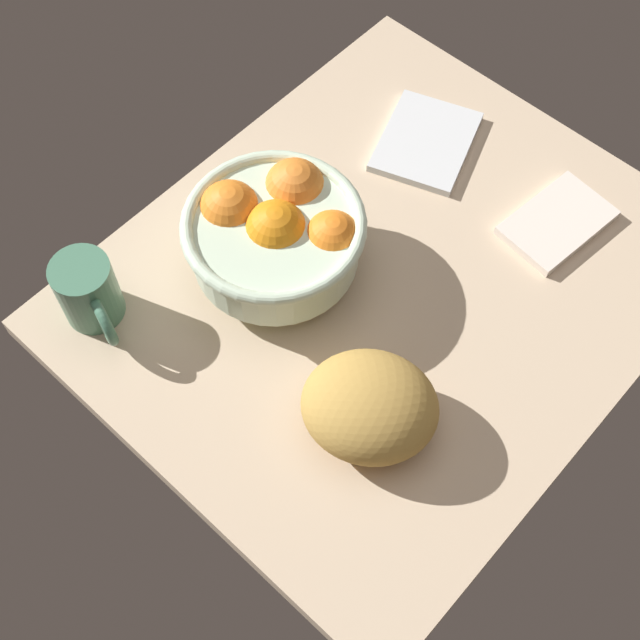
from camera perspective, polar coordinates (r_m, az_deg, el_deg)
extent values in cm
cube|color=#C9AF90|center=(107.28, 4.31, 2.24)|extent=(70.67, 59.66, 3.00)
cylinder|color=silver|center=(105.63, -2.89, 3.91)|extent=(10.86, 10.86, 2.83)
cylinder|color=silver|center=(101.94, -3.00, 5.29)|extent=(19.91, 19.91, 6.09)
torus|color=silver|center=(99.46, -3.08, 6.29)|extent=(21.51, 21.51, 1.60)
sphere|color=orange|center=(100.63, -2.91, 5.83)|extent=(7.51, 7.51, 7.51)
sphere|color=orange|center=(104.20, -1.66, 8.58)|extent=(7.54, 7.54, 7.54)
sphere|color=orange|center=(102.79, -5.94, 7.14)|extent=(7.42, 7.42, 7.42)
sphere|color=orange|center=(100.16, 0.82, 5.40)|extent=(6.63, 6.63, 6.63)
ellipsoid|color=#B38A41|center=(93.08, 3.29, -5.70)|extent=(18.92, 19.53, 8.88)
cube|color=silver|center=(113.71, 15.33, 6.20)|extent=(14.65, 10.32, 1.29)
cube|color=silver|center=(118.91, 6.98, 11.56)|extent=(17.63, 15.74, 1.13)
cylinder|color=#487C60|center=(103.21, -15.03, 1.91)|extent=(7.05, 7.05, 8.92)
torus|color=#487C60|center=(100.61, -14.03, -0.07)|extent=(3.00, 6.27, 6.19)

